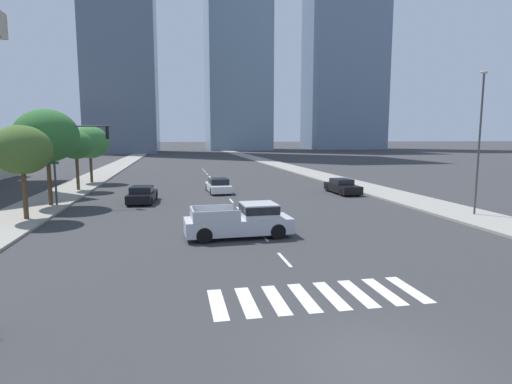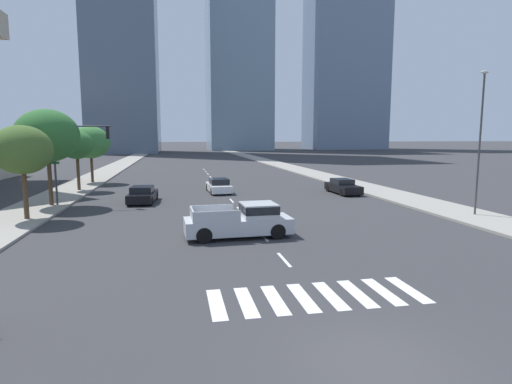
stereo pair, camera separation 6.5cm
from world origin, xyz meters
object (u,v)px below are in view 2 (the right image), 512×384
Objects in this scene: pickup_truck at (243,221)px; traffic_signal_far at (75,148)px; sedan_white_0 at (219,186)px; street_tree_second at (47,136)px; street_tree_third at (77,145)px; sedan_black_1 at (143,195)px; street_tree_fourth at (91,142)px; sedan_black_2 at (343,187)px; street_lamp_east at (480,134)px; street_tree_nearest at (22,150)px.

traffic_signal_far reaches higher than pickup_truck.
pickup_truck is 1.16× the size of sedan_white_0.
street_tree_second reaches higher than street_tree_third.
traffic_signal_far is 8.98m from street_tree_third.
traffic_signal_far is at bearing 106.01° from sedan_black_1.
street_tree_second is at bearing 110.46° from sedan_white_0.
traffic_signal_far is 1.00× the size of street_tree_fourth.
sedan_black_1 is 17.07m from sedan_black_2.
street_lamp_east reaches higher than street_tree_second.
street_tree_nearest is at bearing -109.98° from traffic_signal_far.
street_lamp_east is at bearing -137.47° from sedan_white_0.
street_tree_second is at bearing 102.38° from sedan_black_1.
sedan_white_0 is 1.04× the size of sedan_black_1.
street_tree_third reaches higher than sedan_black_1.
street_lamp_east is (3.90, -11.68, 4.55)m from sedan_black_2.
street_lamp_east reaches higher than pickup_truck.
sedan_white_0 is 16.31m from street_tree_fourth.
sedan_white_0 is 0.84× the size of street_tree_nearest.
street_tree_second is (-12.01, 11.36, 4.22)m from pickup_truck.
street_tree_fourth reaches higher than street_tree_third.
sedan_black_1 is 9.31m from street_tree_nearest.
sedan_black_1 is 0.80× the size of street_tree_nearest.
pickup_truck is 17.06m from street_tree_second.
traffic_signal_far is (-4.43, -0.87, 3.62)m from sedan_black_1.
street_tree_third is (-12.52, 3.34, 3.61)m from sedan_white_0.
sedan_black_2 is 26.60m from street_tree_fourth.
street_tree_fourth is at bearing 49.16° from sedan_white_0.
sedan_black_1 is 7.71m from street_tree_second.
sedan_black_2 is at bearing 18.54° from street_tree_nearest.
pickup_truck is at bearing -59.16° from street_tree_third.
sedan_white_0 is 12.54m from traffic_signal_far.
sedan_white_0 is 0.77× the size of traffic_signal_far.
street_tree_fourth is (-23.21, 12.43, 3.79)m from sedan_black_2.
street_lamp_east is 1.64× the size of street_tree_third.
street_lamp_east is (15.10, 2.42, 4.33)m from pickup_truck.
street_tree_fourth is (-0.00, 6.41, 0.18)m from street_tree_third.
traffic_signal_far is at bearing 160.61° from street_lamp_east.
street_tree_nearest is 5.12m from street_tree_second.
street_tree_second is 1.26× the size of street_tree_third.
traffic_signal_far is at bearing -1.51° from street_tree_second.
sedan_white_0 is at bearing 39.91° from street_tree_nearest.
traffic_signal_far is at bearing 114.12° from sedan_white_0.
street_tree_third is at bearing -90.00° from street_tree_fourth.
street_lamp_east is at bearing -33.14° from street_tree_third.
street_tree_second reaches higher than traffic_signal_far.
sedan_black_1 is 0.97× the size of sedan_black_2.
traffic_signal_far is 5.33m from street_tree_nearest.
street_tree_second is at bearing 161.73° from street_lamp_east.
street_tree_third is (0.00, 13.80, -0.00)m from street_tree_nearest.
sedan_black_2 is (10.69, -2.68, 0.01)m from sedan_white_0.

